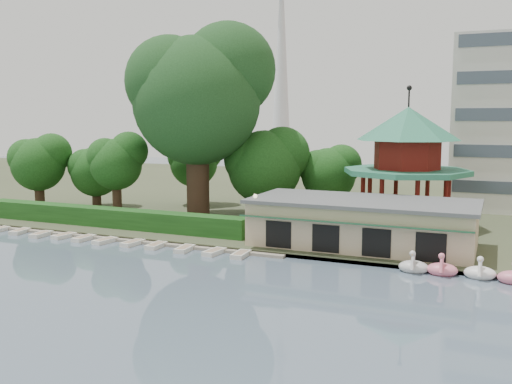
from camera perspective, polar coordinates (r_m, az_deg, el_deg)
The scene contains 13 objects.
ground_plane at distance 33.90m, azimuth -15.63°, elevation -11.95°, with size 220.00×220.00×0.00m, color slate.
shore at distance 80.13m, azimuth 8.30°, elevation -0.40°, with size 220.00×70.00×0.40m, color #424930.
embankment at distance 47.97m, azimuth -2.54°, elevation -5.73°, with size 220.00×0.60×0.30m, color gray.
dock at distance 54.08m, azimuth -14.15°, elevation -4.47°, with size 34.00×1.60×0.24m, color gray.
boathouse at distance 48.63m, azimuth 10.58°, elevation -3.00°, with size 18.60×9.39×3.90m.
pavilion at distance 57.45m, azimuth 14.86°, elevation 3.62°, with size 12.40×12.40×13.50m.
broadcast_tower at distance 177.60m, azimuth 2.56°, elevation 14.90°, with size 8.00×8.00×96.00m.
hedge at distance 58.23m, azimuth -14.57°, elevation -2.45°, with size 30.00×2.00×1.80m, color #1D4F19.
lamp_post at distance 48.25m, azimuth -0.08°, elevation -1.78°, with size 0.36×0.36×4.28m.
big_tree at distance 60.50m, azimuth -5.70°, elevation 10.04°, with size 14.71×13.71×20.62m.
small_trees at distance 65.15m, azimuth -6.93°, elevation 2.82°, with size 39.75×15.95×9.71m.
swan_boats at distance 42.66m, azimuth 22.61°, elevation -7.66°, with size 12.55×2.17×1.92m.
moored_rowboats at distance 53.43m, azimuth -15.68°, elevation -4.60°, with size 29.68×2.73×0.36m.
Camera 1 is at (20.33, -24.73, 11.14)m, focal length 40.00 mm.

